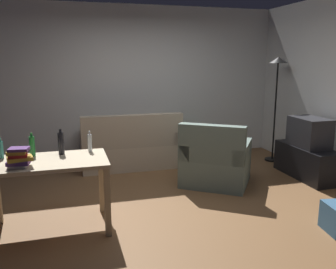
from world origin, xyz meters
name	(u,v)px	position (x,y,z in m)	size (l,w,h in m)	color
ground_plane	(171,200)	(0.00, 0.00, -0.01)	(5.20, 4.40, 0.02)	brown
wall_rear	(137,83)	(0.00, 2.20, 1.35)	(5.20, 0.10, 2.70)	white
couch	(131,148)	(-0.25, 1.59, 0.31)	(1.61, 0.84, 0.92)	beige
tv_stand	(307,162)	(2.25, 0.31, 0.24)	(0.44, 1.10, 0.48)	black
tv	(310,132)	(2.25, 0.31, 0.70)	(0.41, 0.60, 0.44)	#2D2D33
torchiere_lamp	(277,81)	(2.25, 1.26, 1.41)	(0.32, 0.32, 1.81)	black
desk	(48,170)	(-1.44, -0.43, 0.65)	(1.21, 0.71, 0.76)	#C6B28E
potted_plant	(190,139)	(0.91, 1.90, 0.33)	(0.36, 0.36, 0.57)	brown
armchair	(215,163)	(0.77, 0.39, 0.32)	(1.22, 1.20, 0.92)	slate
bottle_tall	(1,149)	(-1.90, -0.22, 0.85)	(0.05, 0.05, 0.22)	teal
bottle_green	(32,146)	(-1.60, -0.23, 0.87)	(0.06, 0.06, 0.25)	#1E722D
bottle_dark	(61,143)	(-1.30, -0.23, 0.88)	(0.06, 0.06, 0.28)	black
bottle_clear	(90,143)	(-1.00, -0.19, 0.86)	(0.05, 0.05, 0.23)	silver
book_stack	(19,158)	(-1.68, -0.62, 0.85)	(0.25, 0.21, 0.19)	beige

